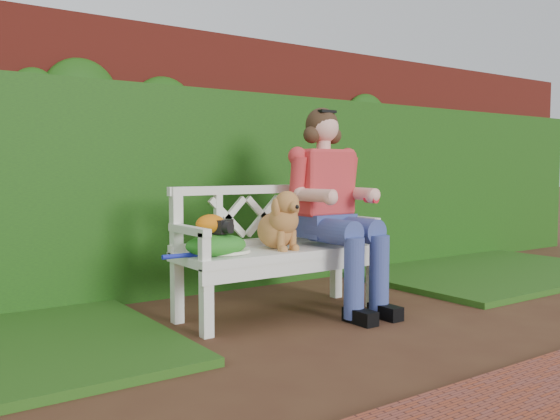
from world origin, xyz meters
TOP-DOWN VIEW (x-y plane):
  - ground at (0.00, 0.00)m, footprint 60.00×60.00m
  - brick_wall at (0.00, 1.90)m, footprint 10.00×0.30m
  - ivy_hedge at (0.00, 1.68)m, footprint 10.00×0.18m
  - grass_right at (2.40, 0.90)m, footprint 2.60×2.00m
  - garden_bench at (-0.22, 0.65)m, footprint 1.63×0.74m
  - seated_woman at (0.20, 0.63)m, footprint 0.68×0.88m
  - dog at (-0.26, 0.61)m, footprint 0.28×0.38m
  - tennis_racket at (-0.71, 0.61)m, footprint 0.69×0.39m
  - green_bag at (-0.76, 0.60)m, footprint 0.48×0.41m
  - camera_item at (-0.72, 0.60)m, footprint 0.17×0.15m
  - baseball_glove at (-0.79, 0.62)m, footprint 0.24×0.22m

SIDE VIEW (x-z plane):
  - ground at x=0.00m, z-range 0.00..0.00m
  - grass_right at x=2.40m, z-range 0.00..0.05m
  - garden_bench at x=-0.22m, z-range 0.00..0.48m
  - tennis_racket at x=-0.71m, z-range 0.48..0.51m
  - green_bag at x=-0.76m, z-range 0.48..0.62m
  - camera_item at x=-0.72m, z-range 0.62..0.71m
  - baseball_glove at x=-0.79m, z-range 0.62..0.75m
  - dog at x=-0.26m, z-range 0.48..0.90m
  - seated_woman at x=0.20m, z-range 0.00..1.52m
  - ivy_hedge at x=0.00m, z-range 0.00..1.70m
  - brick_wall at x=0.00m, z-range 0.00..2.20m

